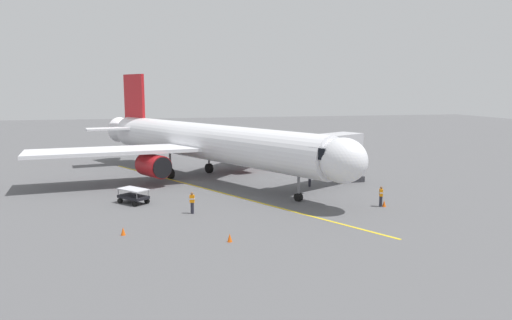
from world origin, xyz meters
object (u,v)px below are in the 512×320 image
at_px(safety_cone_nose_left, 230,238).
at_px(safety_cone_wing_port, 123,231).
at_px(ground_crew_wing_walker, 192,202).
at_px(safety_cone_nose_right, 384,203).
at_px(ground_crew_loader, 310,178).
at_px(jet_bridge, 318,150).
at_px(airplane, 204,142).
at_px(baggage_cart_near_nose, 133,196).
at_px(ground_crew_marshaller, 381,196).

relative_size(safety_cone_nose_left, safety_cone_wing_port, 1.00).
distance_m(ground_crew_wing_walker, safety_cone_nose_right, 15.76).
bearing_deg(ground_crew_loader, safety_cone_nose_left, 54.99).
bearing_deg(ground_crew_wing_walker, safety_cone_nose_right, 175.02).
relative_size(jet_bridge, ground_crew_loader, 6.35).
xyz_separation_m(airplane, jet_bridge, (-10.18, 7.24, -0.24)).
bearing_deg(safety_cone_nose_right, baggage_cart_near_nose, -16.08).
bearing_deg(baggage_cart_near_nose, safety_cone_nose_left, 117.45).
distance_m(airplane, safety_cone_nose_left, 22.01).
bearing_deg(ground_crew_wing_walker, baggage_cart_near_nose, -44.37).
relative_size(ground_crew_marshaller, baggage_cart_near_nose, 0.59).
bearing_deg(safety_cone_wing_port, airplane, -112.35).
distance_m(jet_bridge, ground_crew_wing_walker, 14.86).
distance_m(airplane, ground_crew_wing_walker, 14.72).
relative_size(jet_bridge, baggage_cart_near_nose, 3.77).
bearing_deg(airplane, ground_crew_wing_walker, 79.32).
bearing_deg(safety_cone_nose_right, safety_cone_wing_port, 8.77).
distance_m(ground_crew_marshaller, safety_cone_wing_port, 20.73).
distance_m(baggage_cart_near_nose, safety_cone_nose_right, 21.09).
height_order(jet_bridge, safety_cone_nose_left, jet_bridge).
bearing_deg(ground_crew_wing_walker, ground_crew_loader, -147.90).
height_order(ground_crew_wing_walker, baggage_cart_near_nose, ground_crew_wing_walker).
bearing_deg(jet_bridge, baggage_cart_near_nose, 7.93).
bearing_deg(safety_cone_nose_right, airplane, -49.97).
xyz_separation_m(ground_crew_wing_walker, safety_cone_nose_left, (-1.67, 7.54, -0.61)).
bearing_deg(safety_cone_nose_left, safety_cone_nose_right, -156.26).
relative_size(ground_crew_wing_walker, ground_crew_loader, 1.00).
relative_size(ground_crew_wing_walker, safety_cone_nose_left, 3.11).
relative_size(baggage_cart_near_nose, safety_cone_wing_port, 5.24).
relative_size(airplane, ground_crew_wing_walker, 21.53).
height_order(baggage_cart_near_nose, safety_cone_wing_port, baggage_cart_near_nose).
bearing_deg(ground_crew_wing_walker, ground_crew_marshaller, 175.33).
distance_m(baggage_cart_near_nose, safety_cone_nose_left, 13.53).
xyz_separation_m(ground_crew_wing_walker, safety_cone_wing_port, (5.02, 4.56, -0.61)).
bearing_deg(airplane, safety_cone_nose_right, 130.03).
bearing_deg(baggage_cart_near_nose, safety_cone_wing_port, 87.12).
height_order(ground_crew_wing_walker, safety_cone_nose_right, ground_crew_wing_walker).
bearing_deg(ground_crew_marshaller, jet_bridge, -72.43).
bearing_deg(jet_bridge, safety_cone_wing_port, 32.67).
bearing_deg(safety_cone_wing_port, safety_cone_nose_left, 156.04).
height_order(jet_bridge, safety_cone_wing_port, jet_bridge).
xyz_separation_m(airplane, safety_cone_nose_right, (-13.02, 15.51, -3.73)).
distance_m(airplane, jet_bridge, 12.50).
bearing_deg(airplane, jet_bridge, 144.59).
height_order(ground_crew_marshaller, safety_cone_nose_left, ground_crew_marshaller).
bearing_deg(baggage_cart_near_nose, jet_bridge, -172.07).
relative_size(jet_bridge, safety_cone_wing_port, 19.75).
height_order(ground_crew_loader, safety_cone_wing_port, ground_crew_loader).
relative_size(ground_crew_loader, safety_cone_nose_left, 3.11).
distance_m(jet_bridge, safety_cone_wing_port, 21.51).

